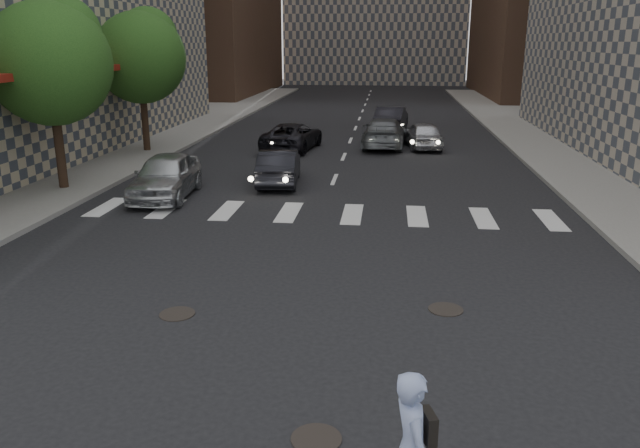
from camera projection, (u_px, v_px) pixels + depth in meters
The scene contains 13 objects.
ground at pixel (265, 348), 10.96m from camera, with size 160.00×160.00×0.00m, color black.
sidewalk_left at pixel (60, 146), 31.53m from camera, with size 13.00×80.00×0.15m, color gray.
tree_b at pixel (52, 58), 21.26m from camera, with size 4.20×4.20×6.60m.
tree_c at pixel (142, 53), 28.89m from camera, with size 4.20×4.20×6.60m.
manhole_a at pixel (316, 439), 8.45m from camera, with size 0.70×0.70×0.02m, color black.
manhole_b at pixel (177, 314), 12.31m from camera, with size 0.70×0.70×0.02m, color black.
manhole_c at pixel (446, 309), 12.52m from camera, with size 0.70×0.70×0.02m, color black.
silver_sedan at pixel (166, 176), 21.33m from camera, with size 1.79×4.45×1.52m, color #B6B9BD.
traffic_car_a at pixel (279, 167), 23.38m from camera, with size 1.39×4.00×1.32m, color black.
traffic_car_b at pixel (384, 133), 31.54m from camera, with size 2.05×5.05×1.46m, color #585B5F.
traffic_car_c at pixel (292, 136), 30.88m from camera, with size 2.18×4.74×1.32m, color black.
traffic_car_d at pixel (423, 135), 31.23m from camera, with size 1.60×3.98×1.36m, color #B2B4BA.
traffic_car_e at pixel (391, 119), 36.88m from camera, with size 1.59×4.57×1.51m, color black.
Camera 1 is at (2.05, -9.73, 5.19)m, focal length 35.00 mm.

